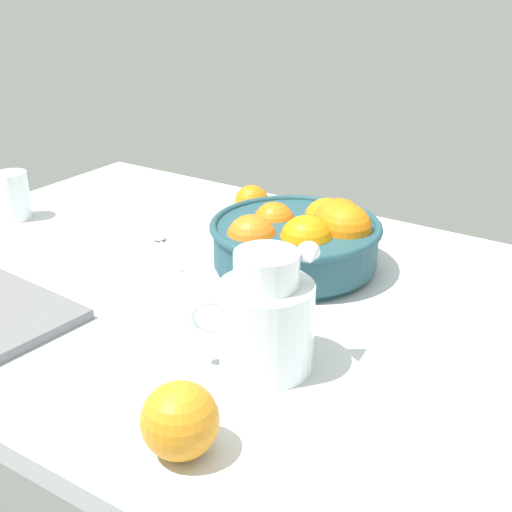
# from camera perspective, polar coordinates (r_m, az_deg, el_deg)

# --- Properties ---
(ground_plane) EXTENTS (1.45, 0.82, 0.03)m
(ground_plane) POSITION_cam_1_polar(r_m,az_deg,el_deg) (0.98, 2.88, -5.25)
(ground_plane) COLOR silver
(fruit_bowl) EXTENTS (0.27, 0.27, 0.11)m
(fruit_bowl) POSITION_cam_1_polar(r_m,az_deg,el_deg) (1.08, 3.59, 1.42)
(fruit_bowl) COLOR #234C56
(fruit_bowl) RESTS_ON ground_plane
(juice_pitcher) EXTENTS (0.14, 0.12, 0.16)m
(juice_pitcher) POSITION_cam_1_polar(r_m,az_deg,el_deg) (0.82, 0.81, -5.70)
(juice_pitcher) COLOR white
(juice_pitcher) RESTS_ON ground_plane
(juice_glass) EXTENTS (0.06, 0.06, 0.09)m
(juice_glass) POSITION_cam_1_polar(r_m,az_deg,el_deg) (1.37, -19.39, 4.48)
(juice_glass) COLOR white
(juice_glass) RESTS_ON ground_plane
(loose_orange_0) EXTENTS (0.08, 0.08, 0.08)m
(loose_orange_0) POSITION_cam_1_polar(r_m,az_deg,el_deg) (0.70, -6.31, -13.36)
(loose_orange_0) COLOR orange
(loose_orange_0) RESTS_ON ground_plane
(loose_orange_2) EXTENTS (0.07, 0.07, 0.07)m
(loose_orange_2) POSITION_cam_1_polar(r_m,az_deg,el_deg) (1.29, -0.36, 4.45)
(loose_orange_2) COLOR orange
(loose_orange_2) RESTS_ON ground_plane
(spoon) EXTENTS (0.14, 0.10, 0.01)m
(spoon) POSITION_cam_1_polar(r_m,az_deg,el_deg) (1.18, -7.58, 0.89)
(spoon) COLOR silver
(spoon) RESTS_ON ground_plane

